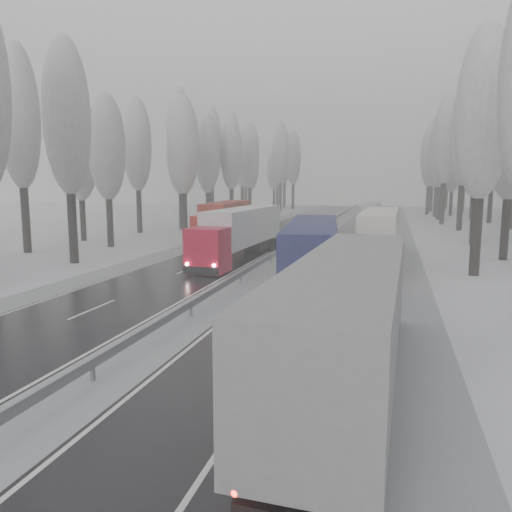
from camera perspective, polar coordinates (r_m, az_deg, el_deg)
The scene contains 51 objects.
carriageway_right at distance 39.86m, azimuth 9.72°, elevation -0.78°, with size 7.50×200.00×0.03m, color black.
carriageway_left at distance 42.16m, azimuth -4.63°, elevation -0.19°, with size 7.50×200.00×0.03m, color black.
median_slush at distance 40.69m, azimuth 2.34°, elevation -0.47°, with size 3.00×200.00×0.04m, color #989B9F.
shoulder_right at distance 39.71m, azimuth 16.84°, elevation -1.05°, with size 2.40×200.00×0.04m, color #989B9F.
shoulder_left at distance 44.08m, azimuth -10.69°, elevation 0.07°, with size 2.40×200.00×0.04m, color #989B9F.
median_guardrail at distance 40.59m, azimuth 2.34°, elevation 0.33°, with size 0.12×200.00×0.76m.
tree_18 at distance 36.91m, azimuth 24.60°, elevation 14.52°, with size 3.60×3.60×16.58m.
tree_20 at distance 45.41m, azimuth 27.21°, elevation 12.36°, with size 3.60×3.60×15.71m.
tree_22 at distance 55.52m, azimuth 24.09°, elevation 11.76°, with size 3.60×3.60×15.86m.
tree_24 at distance 61.26m, azimuth 24.31°, elevation 14.13°, with size 3.60×3.60×20.49m.
tree_26 at distance 71.22m, azimuth 22.70°, elevation 12.43°, with size 3.60×3.60×18.78m.
tree_28 at distance 81.73m, azimuth 20.89°, elevation 12.30°, with size 3.60×3.60×19.62m.
tree_29 at distance 86.58m, azimuth 25.55°, elevation 11.14°, with size 3.60×3.60×18.11m.
tree_30 at distance 91.36m, azimuth 20.40°, elevation 11.15°, with size 3.60×3.60×17.86m.
tree_31 at distance 96.02m, azimuth 23.79°, elevation 11.08°, with size 3.60×3.60×18.58m.
tree_32 at distance 98.82m, azimuth 20.05°, elevation 10.72°, with size 3.60×3.60×17.33m.
tree_33 at distance 103.01m, azimuth 21.58°, elevation 9.46°, with size 3.60×3.60×14.33m.
tree_34 at distance 105.85m, azimuth 19.25°, elevation 10.67°, with size 3.60×3.60×17.63m.
tree_35 at distance 110.80m, azimuth 23.96°, elevation 10.50°, with size 3.60×3.60×18.25m.
tree_36 at distance 115.83m, azimuth 19.62°, elevation 11.23°, with size 3.60×3.60×20.23m.
tree_37 at distance 120.37m, azimuth 22.78°, elevation 9.77°, with size 3.60×3.60×16.37m.
tree_38 at distance 126.41m, azimuth 20.01°, elevation 10.28°, with size 3.60×3.60×17.97m.
tree_39 at distance 130.59m, azimuth 21.09°, elevation 9.65°, with size 3.60×3.60×16.19m.
tree_58 at distance 41.76m, azimuth -20.81°, elevation 14.49°, with size 3.60×3.60×17.21m.
tree_59 at distance 49.67m, azimuth -25.47°, elevation 14.05°, with size 3.60×3.60×18.41m.
tree_60 at distance 51.07m, azimuth -16.68°, elevation 11.75°, with size 3.60×3.60×14.84m.
tree_61 at distance 57.53m, azimuth -19.50°, elevation 10.64°, with size 3.60×3.60×13.95m.
tree_62 at distance 57.81m, azimuth -8.32°, elevation 12.34°, with size 3.60×3.60×16.04m.
tree_63 at distance 64.89m, azimuth -13.45°, elevation 12.23°, with size 3.60×3.60×16.88m.
tree_64 at distance 67.73m, azimuth -8.64°, elevation 11.40°, with size 3.60×3.60×15.42m.
tree_65 at distance 72.29m, azimuth -8.71°, elevation 13.26°, with size 3.60×3.60×19.48m.
tree_66 at distance 76.59m, azimuth -5.60°, elevation 11.00°, with size 3.60×3.60×15.23m.
tree_67 at distance 80.88m, azimuth -5.52°, elevation 11.70°, with size 3.60×3.60×17.09m.
tree_68 at distance 82.49m, azimuth -2.86°, elevation 11.47°, with size 3.60×3.60×16.65m.
tree_69 at distance 87.95m, azimuth -5.11°, elevation 12.37°, with size 3.60×3.60×19.35m.
tree_70 at distance 92.06m, azimuth -0.72°, elevation 11.33°, with size 3.60×3.60×17.09m.
tree_71 at distance 97.36m, azimuth -2.82°, elevation 12.10°, with size 3.60×3.60×19.61m.
tree_72 at distance 101.69m, azimuth -0.68°, elevation 10.33°, with size 3.60×3.60×15.11m.
tree_73 at distance 106.39m, azimuth -1.60°, elevation 10.97°, with size 3.60×3.60×17.22m.
tree_74 at distance 111.34m, azimuth 2.82°, elevation 11.66°, with size 3.60×3.60×19.68m.
tree_75 at distance 117.45m, azimuth -1.18°, elevation 11.16°, with size 3.60×3.60×18.60m.
tree_76 at distance 120.27m, azimuth 4.29°, elevation 11.05°, with size 3.60×3.60×18.55m.
tree_77 at distance 125.27m, azimuth 2.07°, elevation 9.73°, with size 3.60×3.60×14.32m.
tree_78 at distance 127.45m, azimuth 3.29°, elevation 11.20°, with size 3.60×3.60×19.55m.
tree_79 at distance 131.89m, azimuth 2.46°, elevation 10.42°, with size 3.60×3.60×17.07m.
truck_grey_tarp at distance 15.20m, azimuth 11.05°, elevation -6.26°, with size 3.15×16.58×4.23m.
truck_blue_box at distance 28.62m, azimuth 6.52°, elevation 0.57°, with size 4.41×16.25×4.13m.
truck_cream_box at distance 41.52m, azimuth 14.03°, elevation 2.77°, with size 2.88×16.10×4.11m.
box_truck_distant at distance 89.82m, azimuth 13.10°, elevation 5.13°, with size 3.04×8.20×3.00m.
truck_red_white at distance 40.60m, azimuth -1.82°, elevation 2.96°, with size 3.18×16.43×4.19m.
truck_red_red at distance 53.12m, azimuth -3.66°, elevation 4.25°, with size 4.10×16.61×4.23m.
Camera 1 is at (8.97, -9.19, 6.27)m, focal length 35.00 mm.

